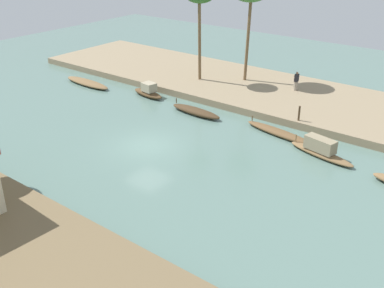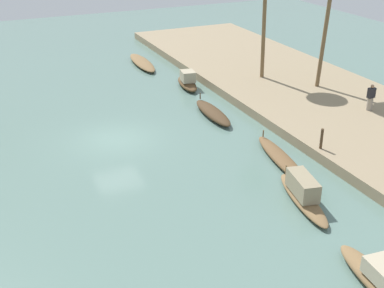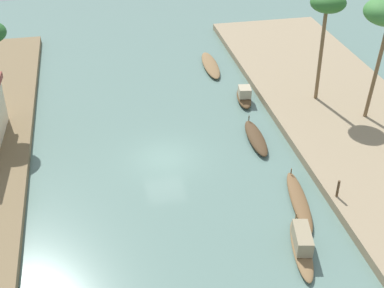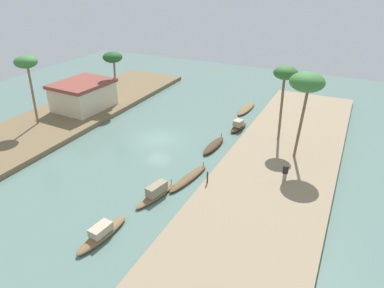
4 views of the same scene
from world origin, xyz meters
TOP-DOWN VIEW (x-y plane):
  - river_water at (0.00, 0.00)m, footprint 69.23×69.23m
  - riverbank_left at (0.00, -13.30)m, footprint 42.62×10.18m
  - riverbank_right at (0.00, 13.30)m, footprint 42.62×10.18m
  - sampan_foreground at (12.64, -5.93)m, footprint 5.42×1.42m
  - sampan_upstream_small at (0.81, -6.21)m, footprint 4.46×1.21m
  - sampan_open_hull at (-15.10, -4.47)m, footprint 4.72×1.47m
  - sampan_with_red_awning at (-9.36, -5.37)m, footprint 4.54×1.79m
  - sampan_near_left_bank at (6.31, -7.00)m, footprint 3.37×1.46m
  - sampan_downstream_large at (-5.90, -6.61)m, footprint 5.45×1.74m
  - person_on_near_bank at (-3.23, -14.37)m, footprint 0.35×0.47m
  - mooring_post at (-6.31, -8.58)m, footprint 0.14×0.14m
  - palm_tree_left_near at (1.57, -14.43)m, footprint 3.06×3.06m
  - palm_tree_left_far at (4.77, -11.91)m, footprint 2.38×2.38m
  - palm_tree_right_tall at (6.23, 10.05)m, footprint 2.47×2.47m
  - palm_tree_right_short at (-3.34, 14.14)m, footprint 2.43×2.43m
  - riverside_building at (2.98, 12.73)m, footprint 7.33×6.22m

SIDE VIEW (x-z plane):
  - river_water at x=0.00m, z-range 0.00..0.00m
  - sampan_downstream_large at x=-5.90m, z-range -0.16..0.55m
  - sampan_foreground at x=12.64m, z-range 0.00..0.42m
  - sampan_upstream_small at x=0.81m, z-range -0.17..0.66m
  - riverbank_left at x=0.00m, z-range 0.00..0.55m
  - riverbank_right at x=0.00m, z-range 0.00..0.55m
  - sampan_open_hull at x=-15.10m, z-range -0.15..0.91m
  - sampan_near_left_bank at x=6.31m, z-range -0.18..1.01m
  - sampan_with_red_awning at x=-9.36m, z-range -0.14..1.04m
  - mooring_post at x=-6.31m, z-range 0.55..1.60m
  - person_on_near_bank at x=-3.23m, z-range 0.49..2.04m
  - riverside_building at x=2.98m, z-range 0.57..4.01m
  - palm_tree_right_tall at x=6.23m, z-range 3.14..9.95m
  - palm_tree_left_far at x=4.77m, z-range 3.55..11.31m
  - palm_tree_right_short at x=-3.34m, z-range 3.61..11.47m
  - palm_tree_left_near at x=1.57m, z-range 3.70..11.92m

